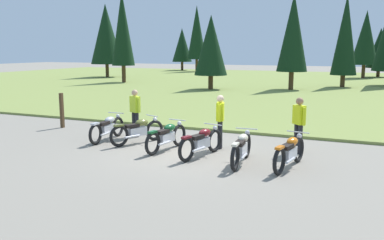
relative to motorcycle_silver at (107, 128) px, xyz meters
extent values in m
plane|color=gray|center=(3.10, -0.53, -0.44)|extent=(140.00, 140.00, 0.00)
cube|color=olive|center=(3.10, 24.86, -0.39)|extent=(80.00, 44.00, 0.10)
cylinder|color=#47331E|center=(7.29, 35.68, 0.31)|extent=(0.36, 0.36, 1.50)
cone|color=black|center=(7.29, 35.68, 3.85)|extent=(2.70, 2.70, 5.57)
cylinder|color=#47331E|center=(8.75, 38.06, 0.11)|extent=(0.36, 0.36, 1.11)
cone|color=black|center=(8.75, 38.06, 2.80)|extent=(2.72, 2.72, 4.26)
cylinder|color=#47331E|center=(6.02, 23.49, 0.10)|extent=(0.36, 0.36, 1.07)
cone|color=black|center=(6.02, 23.49, 3.77)|extent=(2.01, 2.01, 6.27)
cylinder|color=#47331E|center=(-12.71, 20.73, 0.38)|extent=(0.36, 0.36, 1.64)
cone|color=black|center=(-12.71, 20.73, 4.51)|extent=(2.07, 2.07, 6.62)
cylinder|color=#47331E|center=(-2.98, 17.57, 0.15)|extent=(0.36, 0.36, 1.17)
cone|color=black|center=(-2.98, 17.57, 2.95)|extent=(2.46, 2.46, 4.44)
cylinder|color=#47331E|center=(2.61, 19.79, 0.29)|extent=(0.36, 0.36, 1.45)
cone|color=black|center=(2.61, 19.79, 3.86)|extent=(2.26, 2.26, 5.70)
cylinder|color=#47331E|center=(-13.89, 40.70, 0.45)|extent=(0.36, 0.36, 1.78)
cone|color=black|center=(-13.89, 40.70, 4.91)|extent=(2.55, 2.55, 7.14)
cylinder|color=#47331E|center=(-18.43, 26.29, 0.32)|extent=(0.36, 0.36, 1.53)
cone|color=black|center=(-18.43, 26.29, 4.28)|extent=(3.40, 3.40, 6.38)
cylinder|color=#47331E|center=(-17.23, 43.17, 0.23)|extent=(0.36, 0.36, 1.34)
cone|color=black|center=(-17.23, 43.17, 3.28)|extent=(2.86, 2.86, 4.76)
torus|color=black|center=(-0.04, 0.69, -0.09)|extent=(0.13, 0.70, 0.70)
torus|color=black|center=(0.03, -0.71, -0.09)|extent=(0.13, 0.70, 0.70)
cube|color=silver|center=(0.00, -0.01, -0.04)|extent=(0.23, 0.65, 0.28)
ellipsoid|color=#B7B7BC|center=(-0.01, 0.17, 0.24)|extent=(0.28, 0.49, 0.22)
cube|color=black|center=(0.01, -0.23, 0.18)|extent=(0.24, 0.49, 0.10)
cube|color=#B7B7BC|center=(0.03, -0.71, 0.25)|extent=(0.16, 0.33, 0.06)
cylinder|color=silver|center=(-0.03, 0.59, 0.42)|extent=(0.62, 0.06, 0.03)
sphere|color=silver|center=(-0.04, 0.71, 0.29)|extent=(0.14, 0.14, 0.14)
cylinder|color=silver|center=(0.15, -0.31, -0.14)|extent=(0.10, 0.55, 0.07)
torus|color=black|center=(1.48, 0.62, -0.09)|extent=(0.38, 0.68, 0.70)
torus|color=black|center=(0.90, -0.66, -0.09)|extent=(0.38, 0.68, 0.70)
cube|color=silver|center=(1.19, -0.02, -0.04)|extent=(0.45, 0.67, 0.28)
ellipsoid|color=brown|center=(1.27, 0.14, 0.24)|extent=(0.43, 0.54, 0.22)
cube|color=black|center=(1.10, -0.22, 0.18)|extent=(0.40, 0.53, 0.10)
cube|color=brown|center=(0.90, -0.66, 0.25)|extent=(0.26, 0.35, 0.06)
cylinder|color=silver|center=(1.44, 0.53, 0.42)|extent=(0.58, 0.28, 0.03)
sphere|color=silver|center=(1.49, 0.64, 0.29)|extent=(0.14, 0.14, 0.14)
cylinder|color=silver|center=(1.20, -0.35, -0.14)|extent=(0.29, 0.53, 0.07)
torus|color=black|center=(2.58, 0.23, -0.09)|extent=(0.20, 0.71, 0.70)
torus|color=black|center=(2.39, -1.16, -0.09)|extent=(0.20, 0.71, 0.70)
cube|color=silver|center=(2.49, -0.47, -0.04)|extent=(0.29, 0.66, 0.28)
ellipsoid|color=#144C23|center=(2.51, -0.29, 0.24)|extent=(0.32, 0.51, 0.22)
cube|color=black|center=(2.46, -0.69, 0.18)|extent=(0.28, 0.51, 0.10)
cube|color=#144C23|center=(2.39, -1.16, 0.25)|extent=(0.18, 0.34, 0.06)
cylinder|color=silver|center=(2.57, 0.13, 0.42)|extent=(0.62, 0.12, 0.03)
sphere|color=silver|center=(2.59, 0.25, 0.29)|extent=(0.14, 0.14, 0.14)
cylinder|color=silver|center=(2.58, -0.78, -0.14)|extent=(0.15, 0.55, 0.07)
torus|color=black|center=(3.90, -0.07, -0.09)|extent=(0.25, 0.70, 0.70)
torus|color=black|center=(3.59, -1.43, -0.09)|extent=(0.25, 0.70, 0.70)
cube|color=silver|center=(3.75, -0.75, -0.04)|extent=(0.34, 0.67, 0.28)
ellipsoid|color=maroon|center=(3.79, -0.57, 0.24)|extent=(0.36, 0.53, 0.22)
cube|color=black|center=(3.70, -0.96, 0.18)|extent=(0.32, 0.52, 0.10)
cube|color=maroon|center=(3.59, -1.43, 0.25)|extent=(0.21, 0.34, 0.06)
cylinder|color=silver|center=(3.88, -0.16, 0.42)|extent=(0.61, 0.17, 0.03)
sphere|color=silver|center=(3.91, -0.05, 0.29)|extent=(0.14, 0.14, 0.14)
cylinder|color=silver|center=(3.82, -1.07, -0.14)|extent=(0.19, 0.55, 0.07)
torus|color=black|center=(4.98, -0.32, -0.09)|extent=(0.15, 0.71, 0.70)
torus|color=black|center=(5.07, -1.72, -0.09)|extent=(0.15, 0.71, 0.70)
cube|color=silver|center=(5.03, -1.02, -0.04)|extent=(0.24, 0.65, 0.28)
ellipsoid|color=beige|center=(5.01, -0.84, 0.24)|extent=(0.29, 0.50, 0.22)
cube|color=black|center=(5.04, -1.24, 0.18)|extent=(0.25, 0.49, 0.10)
cube|color=beige|center=(5.07, -1.72, 0.25)|extent=(0.16, 0.33, 0.06)
cylinder|color=silver|center=(4.99, -0.42, 0.42)|extent=(0.62, 0.07, 0.03)
sphere|color=silver|center=(4.98, -0.30, 0.29)|extent=(0.14, 0.14, 0.14)
cylinder|color=silver|center=(5.18, -1.31, -0.14)|extent=(0.11, 0.55, 0.07)
torus|color=black|center=(6.41, -0.23, -0.09)|extent=(0.22, 0.71, 0.70)
torus|color=black|center=(6.17, -1.61, -0.09)|extent=(0.22, 0.71, 0.70)
cube|color=silver|center=(6.29, -0.92, -0.04)|extent=(0.31, 0.66, 0.28)
ellipsoid|color=orange|center=(6.32, -0.74, 0.24)|extent=(0.34, 0.52, 0.22)
cube|color=black|center=(6.25, -1.14, 0.18)|extent=(0.30, 0.51, 0.10)
cube|color=orange|center=(6.17, -1.61, 0.25)|extent=(0.19, 0.34, 0.06)
cylinder|color=silver|center=(6.39, -0.33, 0.42)|extent=(0.62, 0.14, 0.03)
sphere|color=silver|center=(6.41, -0.21, 0.29)|extent=(0.14, 0.14, 0.14)
cylinder|color=silver|center=(6.38, -1.24, -0.14)|extent=(0.16, 0.55, 0.07)
cylinder|color=black|center=(3.91, 0.36, 0.00)|extent=(0.14, 0.14, 0.88)
cylinder|color=black|center=(3.87, 0.53, 0.00)|extent=(0.14, 0.14, 0.88)
cube|color=#D8EA19|center=(3.89, 0.45, 0.72)|extent=(0.30, 0.40, 0.56)
sphere|color=beige|center=(3.89, 0.45, 1.12)|extent=(0.22, 0.22, 0.22)
cylinder|color=#D8EA19|center=(3.95, 0.22, 0.70)|extent=(0.09, 0.09, 0.52)
cylinder|color=#D8EA19|center=(3.83, 0.67, 0.70)|extent=(0.09, 0.09, 0.52)
cylinder|color=black|center=(6.30, 0.71, 0.00)|extent=(0.14, 0.14, 0.88)
cylinder|color=black|center=(6.17, 0.84, 0.00)|extent=(0.14, 0.14, 0.88)
cube|color=#D8EA19|center=(6.23, 0.77, 0.72)|extent=(0.41, 0.41, 0.56)
sphere|color=#9E7051|center=(6.23, 0.77, 1.12)|extent=(0.22, 0.22, 0.22)
cylinder|color=#D8EA19|center=(6.40, 0.62, 0.70)|extent=(0.09, 0.09, 0.52)
cylinder|color=#D8EA19|center=(6.07, 0.93, 0.70)|extent=(0.09, 0.09, 0.52)
cylinder|color=black|center=(0.64, 0.86, 0.00)|extent=(0.14, 0.14, 0.88)
cylinder|color=black|center=(0.48, 0.94, 0.00)|extent=(0.14, 0.14, 0.88)
cube|color=#C6E52D|center=(0.56, 0.90, 0.72)|extent=(0.42, 0.35, 0.56)
sphere|color=tan|center=(0.56, 0.90, 1.12)|extent=(0.22, 0.22, 0.22)
cylinder|color=#C6E52D|center=(0.77, 0.80, 0.70)|extent=(0.09, 0.09, 0.52)
cylinder|color=#C6E52D|center=(0.35, 0.99, 0.70)|extent=(0.09, 0.09, 0.52)
cube|color=#47331E|center=(-2.99, 1.22, 0.25)|extent=(0.12, 0.12, 1.37)
camera|label=1|loc=(8.10, -11.40, 2.61)|focal=38.45mm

